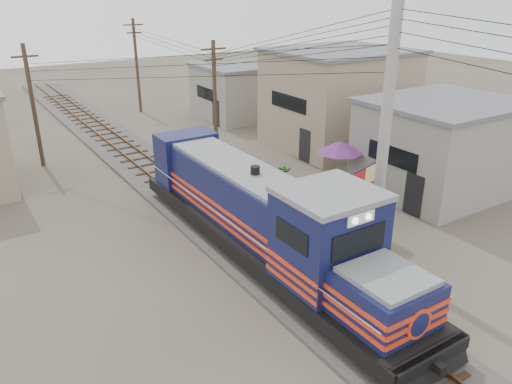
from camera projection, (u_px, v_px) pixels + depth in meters
ground at (292, 280)px, 18.05m from camera, size 120.00×120.00×0.00m
ballast at (177, 190)px, 25.80m from camera, size 3.60×70.00×0.16m
track at (177, 187)px, 25.73m from camera, size 1.15×70.00×0.12m
locomotive at (264, 218)px, 18.84m from camera, size 2.96×16.12×4.00m
utility_pole_main at (385, 136)px, 17.49m from camera, size 0.40×0.40×10.00m
wooden_pole_mid at (215, 98)px, 29.78m from camera, size 1.60×0.24×7.00m
wooden_pole_far at (137, 64)px, 40.72m from camera, size 1.60×0.24×7.50m
wooden_pole_left at (33, 104)px, 28.16m from camera, size 1.60×0.24×7.00m
power_lines at (178, 43)px, 21.70m from camera, size 9.65×19.00×3.30m
shophouse_front at (441, 146)px, 25.21m from camera, size 7.35×6.30×4.70m
shophouse_mid at (338, 98)px, 32.43m from camera, size 8.40×7.35×6.20m
shophouse_back at (240, 91)px, 39.84m from camera, size 6.30×6.30×4.20m
billboard at (363, 187)px, 20.11m from camera, size 2.04×0.67×3.21m
market_umbrella at (340, 147)px, 25.26m from camera, size 2.65×2.65×2.62m
vendor at (353, 191)px, 23.79m from camera, size 0.67×0.57×1.58m
plant_nursery at (330, 205)px, 23.16m from camera, size 3.45×3.38×1.06m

